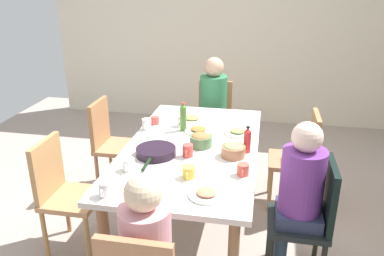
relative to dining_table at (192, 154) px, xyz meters
name	(u,v)px	position (x,y,z in m)	size (l,w,h in m)	color
ground_plane	(192,223)	(0.00, 0.00, -0.66)	(6.36, 6.36, 0.00)	#A8978B
wall_left	(229,29)	(-2.71, 0.00, 0.64)	(0.12, 5.00, 2.60)	silver
dining_table	(192,154)	(0.00, 0.00, 0.00)	(1.91, 1.04, 0.74)	silver
person_0	(147,254)	(1.24, 0.00, 0.01)	(0.30, 0.30, 1.14)	brown
chair_1	(62,189)	(0.48, -0.90, -0.15)	(0.40, 0.40, 0.90)	tan
chair_2	(111,140)	(-0.48, -0.90, -0.15)	(0.40, 0.40, 0.90)	tan
chair_3	(310,215)	(0.48, 0.90, -0.15)	(0.40, 0.40, 0.90)	black
person_3	(299,189)	(0.48, 0.81, 0.04)	(0.30, 0.30, 1.17)	#243745
chair_4	(214,116)	(-1.33, 0.00, -0.15)	(0.40, 0.40, 0.90)	#B07C4C
person_4	(213,101)	(-1.24, 0.00, 0.06)	(0.30, 0.30, 1.20)	brown
chair_5	(301,155)	(-0.48, 0.90, -0.15)	(0.40, 0.40, 0.90)	#B27A55
plate_0	(192,119)	(-0.56, -0.11, 0.09)	(0.25, 0.25, 0.04)	#EBEAC8
plate_1	(207,194)	(0.73, 0.23, 0.09)	(0.23, 0.23, 0.04)	silver
plate_2	(238,132)	(-0.31, 0.34, 0.09)	(0.23, 0.23, 0.04)	#EDE8CC
plate_3	(198,130)	(-0.30, 0.00, 0.09)	(0.24, 0.24, 0.04)	silver
bowl_0	(233,150)	(0.14, 0.34, 0.13)	(0.18, 0.18, 0.10)	#9D6747
bowl_1	(201,140)	(0.00, 0.07, 0.13)	(0.18, 0.18, 0.11)	#50764B
serving_pan	(156,152)	(0.23, -0.23, 0.10)	(0.48, 0.30, 0.06)	black
cup_0	(243,170)	(0.42, 0.43, 0.11)	(0.12, 0.08, 0.08)	#C95242
cup_1	(155,120)	(-0.40, -0.42, 0.11)	(0.11, 0.07, 0.07)	#CA4C46
cup_2	(188,151)	(0.20, 0.01, 0.12)	(0.12, 0.08, 0.09)	#D14642
cup_3	(181,121)	(-0.40, -0.18, 0.12)	(0.11, 0.07, 0.10)	white
cup_4	(189,172)	(0.52, 0.08, 0.12)	(0.12, 0.09, 0.08)	#E6C547
cup_5	(105,189)	(0.85, -0.38, 0.12)	(0.11, 0.08, 0.09)	white
cup_6	(129,165)	(0.50, -0.35, 0.12)	(0.12, 0.08, 0.09)	white
cup_7	(146,124)	(-0.27, -0.46, 0.12)	(0.11, 0.08, 0.10)	white
bottle_0	(247,140)	(0.04, 0.44, 0.17)	(0.06, 0.06, 0.21)	red
bottle_1	(183,117)	(-0.30, -0.13, 0.20)	(0.06, 0.06, 0.25)	#4B7830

